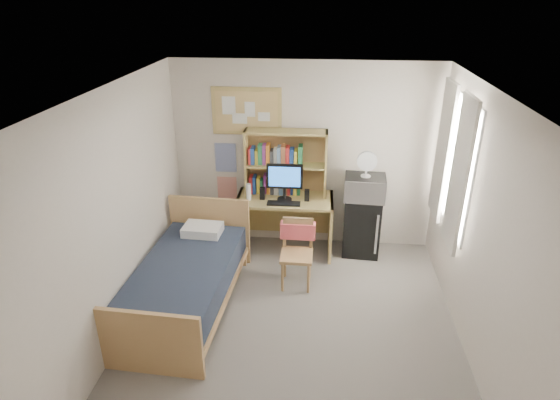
# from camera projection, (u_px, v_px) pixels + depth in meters

# --- Properties ---
(floor) EXTENTS (3.60, 4.20, 0.02)m
(floor) POSITION_uv_depth(u_px,v_px,m) (292.00, 334.00, 5.09)
(floor) COLOR gray
(floor) RESTS_ON ground
(ceiling) EXTENTS (3.60, 4.20, 0.02)m
(ceiling) POSITION_uv_depth(u_px,v_px,m) (295.00, 94.00, 4.01)
(ceiling) COLOR silver
(ceiling) RESTS_ON wall_back
(wall_back) EXTENTS (3.60, 0.04, 2.60)m
(wall_back) POSITION_uv_depth(u_px,v_px,m) (304.00, 157.00, 6.45)
(wall_back) COLOR beige
(wall_back) RESTS_ON floor
(wall_left) EXTENTS (0.04, 4.20, 2.60)m
(wall_left) POSITION_uv_depth(u_px,v_px,m) (115.00, 220.00, 4.70)
(wall_left) COLOR beige
(wall_left) RESTS_ON floor
(wall_right) EXTENTS (0.04, 4.20, 2.60)m
(wall_right) POSITION_uv_depth(u_px,v_px,m) (484.00, 236.00, 4.39)
(wall_right) COLOR beige
(wall_right) RESTS_ON floor
(window_unit) EXTENTS (0.10, 1.40, 1.70)m
(window_unit) POSITION_uv_depth(u_px,v_px,m) (453.00, 163.00, 5.35)
(window_unit) COLOR white
(window_unit) RESTS_ON wall_right
(curtain_left) EXTENTS (0.04, 0.55, 1.70)m
(curtain_left) POSITION_uv_depth(u_px,v_px,m) (459.00, 175.00, 4.99)
(curtain_left) COLOR silver
(curtain_left) RESTS_ON wall_right
(curtain_right) EXTENTS (0.04, 0.55, 1.70)m
(curtain_right) POSITION_uv_depth(u_px,v_px,m) (443.00, 151.00, 5.72)
(curtain_right) COLOR silver
(curtain_right) RESTS_ON wall_right
(bulletin_board) EXTENTS (0.94, 0.03, 0.64)m
(bulletin_board) POSITION_uv_depth(u_px,v_px,m) (247.00, 111.00, 6.24)
(bulletin_board) COLOR tan
(bulletin_board) RESTS_ON wall_back
(poster_wave) EXTENTS (0.30, 0.01, 0.42)m
(poster_wave) POSITION_uv_depth(u_px,v_px,m) (226.00, 158.00, 6.56)
(poster_wave) COLOR navy
(poster_wave) RESTS_ON wall_back
(poster_japan) EXTENTS (0.28, 0.01, 0.36)m
(poster_japan) POSITION_uv_depth(u_px,v_px,m) (227.00, 188.00, 6.75)
(poster_japan) COLOR red
(poster_japan) RESTS_ON wall_back
(desk) EXTENTS (1.32, 0.67, 0.82)m
(desk) POSITION_uv_depth(u_px,v_px,m) (285.00, 225.00, 6.52)
(desk) COLOR tan
(desk) RESTS_ON floor
(desk_chair) EXTENTS (0.43, 0.43, 0.86)m
(desk_chair) POSITION_uv_depth(u_px,v_px,m) (297.00, 255.00, 5.75)
(desk_chair) COLOR tan
(desk_chair) RESTS_ON floor
(mini_fridge) EXTENTS (0.52, 0.52, 0.84)m
(mini_fridge) POSITION_uv_depth(u_px,v_px,m) (362.00, 225.00, 6.50)
(mini_fridge) COLOR black
(mini_fridge) RESTS_ON floor
(bed) EXTENTS (1.14, 2.12, 0.57)m
(bed) POSITION_uv_depth(u_px,v_px,m) (185.00, 286.00, 5.40)
(bed) COLOR #1B2332
(bed) RESTS_ON floor
(hutch) EXTENTS (1.10, 0.29, 0.90)m
(hutch) POSITION_uv_depth(u_px,v_px,m) (286.00, 163.00, 6.30)
(hutch) COLOR tan
(hutch) RESTS_ON desk
(monitor) EXTENTS (0.48, 0.04, 0.51)m
(monitor) POSITION_uv_depth(u_px,v_px,m) (285.00, 182.00, 6.19)
(monitor) COLOR black
(monitor) RESTS_ON desk
(keyboard) EXTENTS (0.44, 0.14, 0.02)m
(keyboard) POSITION_uv_depth(u_px,v_px,m) (284.00, 203.00, 6.17)
(keyboard) COLOR black
(keyboard) RESTS_ON desk
(speaker_left) EXTENTS (0.07, 0.07, 0.16)m
(speaker_left) POSITION_uv_depth(u_px,v_px,m) (262.00, 193.00, 6.29)
(speaker_left) COLOR black
(speaker_left) RESTS_ON desk
(speaker_right) EXTENTS (0.07, 0.07, 0.16)m
(speaker_right) POSITION_uv_depth(u_px,v_px,m) (307.00, 195.00, 6.24)
(speaker_right) COLOR black
(speaker_right) RESTS_ON desk
(water_bottle) EXTENTS (0.07, 0.07, 0.23)m
(water_bottle) POSITION_uv_depth(u_px,v_px,m) (249.00, 192.00, 6.25)
(water_bottle) COLOR white
(water_bottle) RESTS_ON desk
(hoodie) EXTENTS (0.44, 0.13, 0.21)m
(hoodie) POSITION_uv_depth(u_px,v_px,m) (298.00, 230.00, 5.83)
(hoodie) COLOR #FF6167
(hoodie) RESTS_ON desk_chair
(microwave) EXTENTS (0.56, 0.44, 0.31)m
(microwave) POSITION_uv_depth(u_px,v_px,m) (365.00, 187.00, 6.24)
(microwave) COLOR silver
(microwave) RESTS_ON mini_fridge
(desk_fan) EXTENTS (0.28, 0.28, 0.33)m
(desk_fan) POSITION_uv_depth(u_px,v_px,m) (367.00, 165.00, 6.11)
(desk_fan) COLOR white
(desk_fan) RESTS_ON microwave
(pillow) EXTENTS (0.49, 0.36, 0.11)m
(pillow) POSITION_uv_depth(u_px,v_px,m) (203.00, 230.00, 5.93)
(pillow) COLOR white
(pillow) RESTS_ON bed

